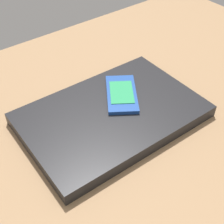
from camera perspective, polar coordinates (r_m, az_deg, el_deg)
desk_surface at (r=63.63cm, az=1.76°, el=-2.49°), size 120.00×80.00×3.00cm
laptop_closed at (r=61.88cm, az=0.00°, el=-0.52°), size 34.98×23.61×2.50cm
cell_phone_on_laptop at (r=64.23cm, az=1.74°, el=3.32°), size 11.54×13.01×0.95cm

